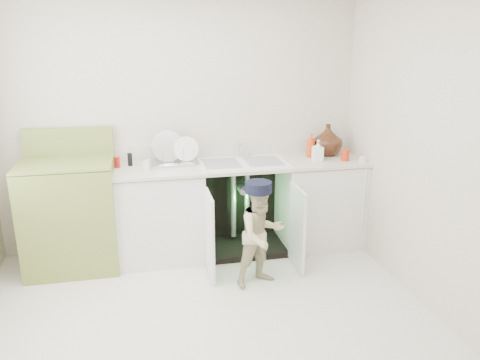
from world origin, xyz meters
name	(u,v)px	position (x,y,z in m)	size (l,w,h in m)	color
ground	(205,322)	(0.00, 0.00, 0.00)	(3.50, 3.50, 0.00)	beige
room_shell	(201,162)	(0.00, 0.00, 1.25)	(6.00, 5.50, 1.26)	#BCB6A1
counter_run	(245,204)	(0.57, 1.21, 0.47)	(2.44, 1.02, 1.21)	silver
avocado_stove	(71,213)	(-1.06, 1.18, 0.52)	(0.81, 0.65, 1.26)	olive
repair_worker	(261,233)	(0.56, 0.49, 0.47)	(0.53, 0.61, 0.92)	beige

